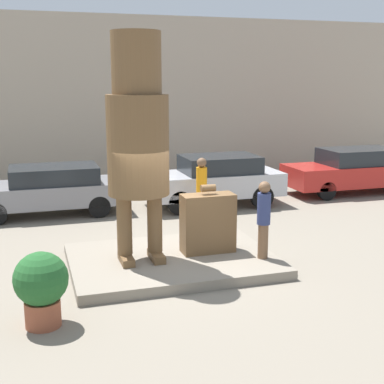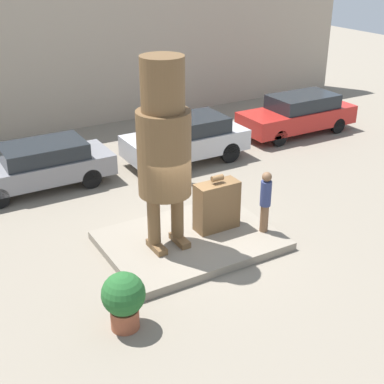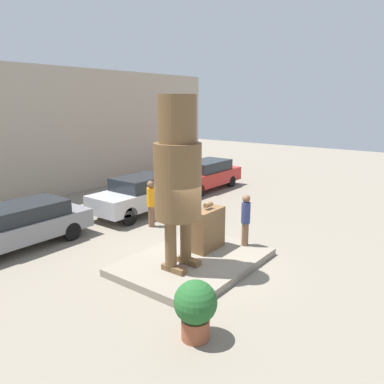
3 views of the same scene
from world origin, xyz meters
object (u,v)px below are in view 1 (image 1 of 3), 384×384
planter_pot (41,285)px  worker_hivis (202,186)px  parked_car_red (354,170)px  parked_car_silver (215,179)px  giant_suitcase (208,223)px  statue_figure (138,131)px  tourist (264,217)px  parked_car_grey (49,189)px

planter_pot → worker_hivis: 7.04m
parked_car_red → worker_hivis: 6.51m
parked_car_silver → giant_suitcase: bearing=68.8°
statue_figure → tourist: size_ratio=2.80×
parked_car_silver → planter_pot: (-5.40, -7.01, -0.14)m
planter_pot → parked_car_grey: bearing=86.5°
giant_suitcase → parked_car_grey: (-3.08, 5.19, -0.09)m
parked_car_grey → worker_hivis: 4.46m
parked_car_grey → parked_car_red: parked_car_red is taller
parked_car_silver → worker_hivis: size_ratio=2.38×
statue_figure → giant_suitcase: size_ratio=3.08×
parked_car_silver → parked_car_red: (5.26, 0.40, -0.04)m
parked_car_silver → worker_hivis: (-0.94, -1.56, 0.13)m
statue_figure → parked_car_grey: size_ratio=1.02×
statue_figure → parked_car_grey: 5.91m
parked_car_silver → worker_hivis: 1.83m
statue_figure → tourist: bearing=-15.0°
parked_car_grey → parked_car_silver: parked_car_silver is taller
parked_car_grey → parked_car_silver: (4.96, -0.38, 0.08)m
giant_suitcase → parked_car_silver: bearing=68.8°
giant_suitcase → parked_car_grey: bearing=120.7°
statue_figure → giant_suitcase: 2.53m
parked_car_red → parked_car_silver: bearing=4.4°
giant_suitcase → parked_car_silver: giant_suitcase is taller
statue_figure → parked_car_grey: (-1.58, 5.28, -2.12)m
statue_figure → tourist: statue_figure is taller
statue_figure → planter_pot: (-2.03, -2.11, -2.18)m
planter_pot → worker_hivis: worker_hivis is taller
statue_figure → parked_car_red: 10.35m
giant_suitcase → tourist: 1.24m
parked_car_silver → planter_pot: parked_car_silver is taller
parked_car_grey → giant_suitcase: bearing=120.7°
statue_figure → parked_car_red: size_ratio=0.97×
statue_figure → tourist: 3.11m
tourist → giant_suitcase: bearing=142.1°
giant_suitcase → parked_car_red: giant_suitcase is taller
parked_car_red → statue_figure: bearing=31.6°
giant_suitcase → parked_car_red: size_ratio=0.31×
planter_pot → parked_car_silver: bearing=52.4°
parked_car_grey → planter_pot: bearing=86.5°
tourist → parked_car_grey: (-4.04, 5.94, -0.34)m
statue_figure → worker_hivis: size_ratio=2.59×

